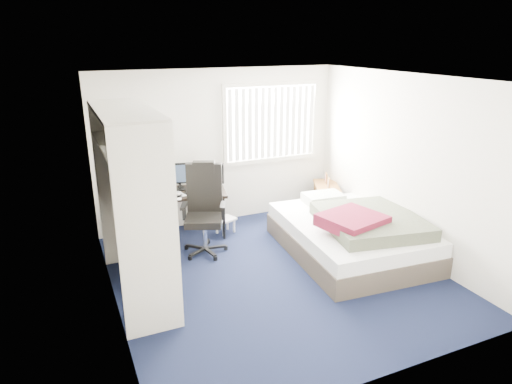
{
  "coord_description": "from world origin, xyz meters",
  "views": [
    {
      "loc": [
        -2.39,
        -4.74,
        2.93
      ],
      "look_at": [
        -0.11,
        0.4,
        1.03
      ],
      "focal_mm": 32.0,
      "sensor_mm": 36.0,
      "label": 1
    }
  ],
  "objects": [
    {
      "name": "desk",
      "position": [
        -0.82,
        1.75,
        0.75
      ],
      "size": [
        1.56,
        0.96,
        1.18
      ],
      "color": "black",
      "rests_on": "ground"
    },
    {
      "name": "room_shell",
      "position": [
        0.0,
        0.0,
        1.51
      ],
      "size": [
        4.2,
        4.2,
        4.2
      ],
      "color": "silver",
      "rests_on": "ground"
    },
    {
      "name": "footstool",
      "position": [
        -0.13,
        1.54,
        0.19
      ],
      "size": [
        0.37,
        0.33,
        0.25
      ],
      "color": "white",
      "rests_on": "ground"
    },
    {
      "name": "window_assembly",
      "position": [
        0.9,
        2.04,
        1.6
      ],
      "size": [
        1.72,
        0.09,
        1.32
      ],
      "color": "white",
      "rests_on": "ground"
    },
    {
      "name": "ground",
      "position": [
        0.0,
        0.0,
        0.0
      ],
      "size": [
        4.2,
        4.2,
        0.0
      ],
      "primitive_type": "plane",
      "color": "black",
      "rests_on": "ground"
    },
    {
      "name": "nightstand",
      "position": [
        1.75,
        1.58,
        0.47
      ],
      "size": [
        0.67,
        0.87,
        0.71
      ],
      "color": "brown",
      "rests_on": "ground"
    },
    {
      "name": "bed",
      "position": [
        1.26,
        0.13,
        0.3
      ],
      "size": [
        1.84,
        2.35,
        0.73
      ],
      "color": "#433A30",
      "rests_on": "ground"
    },
    {
      "name": "office_chair",
      "position": [
        -0.61,
        1.08,
        0.5
      ],
      "size": [
        0.79,
        0.79,
        1.29
      ],
      "color": "black",
      "rests_on": "ground"
    },
    {
      "name": "closet",
      "position": [
        -1.67,
        0.27,
        1.35
      ],
      "size": [
        0.64,
        1.84,
        2.22
      ],
      "color": "beige",
      "rests_on": "ground"
    },
    {
      "name": "pine_box",
      "position": [
        -1.65,
        -0.21,
        0.14
      ],
      "size": [
        0.37,
        0.28,
        0.27
      ],
      "primitive_type": "cube",
      "rotation": [
        0.0,
        0.0,
        -0.02
      ],
      "color": "#A67B53",
      "rests_on": "ground"
    }
  ]
}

